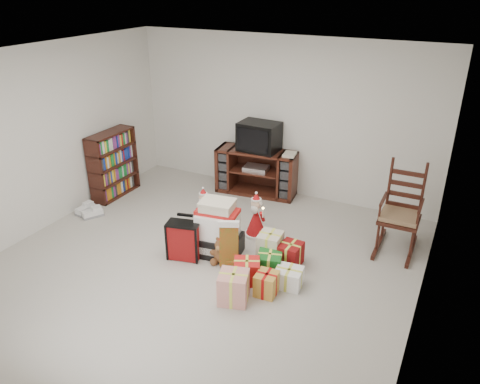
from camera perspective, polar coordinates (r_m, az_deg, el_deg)
name	(u,v)px	position (r m, az deg, el deg)	size (l,w,h in m)	color
room	(199,172)	(5.33, -5.07, 2.45)	(5.01, 5.01, 2.51)	#B1ADA3
tv_stand	(257,172)	(7.62, 2.03, 2.49)	(1.34, 0.61, 0.74)	#441B13
bookshelf	(113,165)	(7.77, -15.19, 3.17)	(0.29, 0.87, 1.06)	#3E1811
rocking_chair	(400,219)	(6.38, 18.89, -3.15)	(0.50, 0.82, 1.23)	#3E1811
gift_pile	(218,231)	(5.96, -2.70, -4.83)	(0.64, 0.50, 0.74)	black
red_suitcase	(184,241)	(5.93, -6.85, -5.90)	(0.42, 0.29, 0.59)	maroon
stocking	(229,245)	(5.70, -1.37, -6.43)	(0.29, 0.13, 0.63)	#0B691D
teddy_bear	(222,252)	(5.86, -2.19, -7.30)	(0.24, 0.21, 0.35)	brown
santa_figurine	(256,219)	(6.40, 1.95, -3.35)	(0.32, 0.30, 0.65)	#AF1216
mrs_claus_figurine	(204,210)	(6.73, -4.44, -2.22)	(0.28, 0.26, 0.56)	#AF1216
sneaker_pair	(89,211)	(7.38, -17.94, -2.27)	(0.41, 0.33, 0.11)	silver
gift_cluster	(268,269)	(5.58, 3.44, -9.35)	(0.82, 1.20, 0.28)	red
crt_television	(259,137)	(7.42, 2.33, 6.75)	(0.63, 0.47, 0.46)	black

